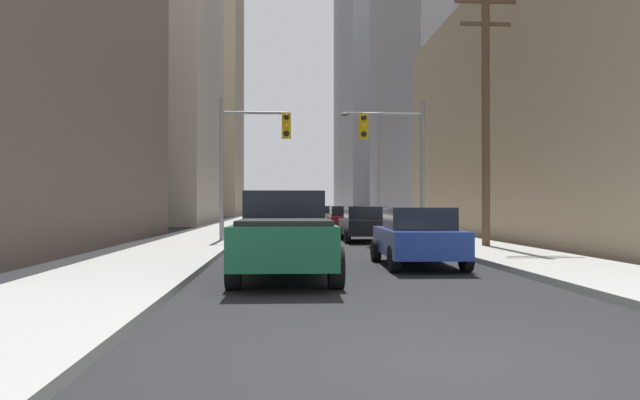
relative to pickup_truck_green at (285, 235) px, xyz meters
name	(u,v)px	position (x,y,z in m)	size (l,w,h in m)	color
ground_plane	(456,365)	(1.66, -7.30, -0.93)	(400.00, 400.00, 0.00)	black
sidewalk_left	(244,222)	(-3.53, 42.70, -0.86)	(3.20, 160.00, 0.15)	#9E9E99
sidewalk_right	(356,221)	(6.84, 42.70, -0.86)	(3.20, 160.00, 0.15)	#9E9E99
pickup_truck_green	(285,235)	(0.00, 0.00, 0.00)	(2.20, 5.43, 1.90)	#195938
sedan_blue	(418,237)	(3.43, 2.10, -0.16)	(1.96, 4.27, 1.52)	navy
sedan_black	(364,224)	(3.50, 12.71, -0.16)	(1.95, 4.20, 1.52)	black
sedan_maroon	(344,219)	(3.54, 21.28, -0.16)	(1.95, 4.22, 1.52)	maroon
sedan_beige	(329,216)	(3.46, 31.30, -0.16)	(1.95, 4.23, 1.52)	#C6B793
sedan_navy	(320,214)	(3.40, 40.89, -0.16)	(1.95, 4.25, 1.52)	#141E4C
traffic_signal_near_left	(251,147)	(-1.31, 11.71, 3.07)	(2.93, 0.44, 6.00)	gray
traffic_signal_near_right	(396,148)	(4.70, 11.71, 3.06)	(2.78, 0.44, 6.00)	gray
utility_pole_right	(486,109)	(7.16, 7.69, 4.05)	(2.20, 0.28, 9.42)	brown
street_lamp_right	(372,157)	(5.55, 23.73, 3.62)	(2.48, 0.32, 7.50)	gray
building_left_mid_office	(69,55)	(-18.74, 40.71, 13.81)	(25.12, 20.15, 29.49)	#B7A893
building_left_far_tower	(159,55)	(-19.10, 80.86, 23.90)	(25.09, 19.71, 49.67)	tan
building_right_mid_block	(515,66)	(20.67, 39.00, 13.08)	(22.54, 23.84, 28.02)	#93939E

